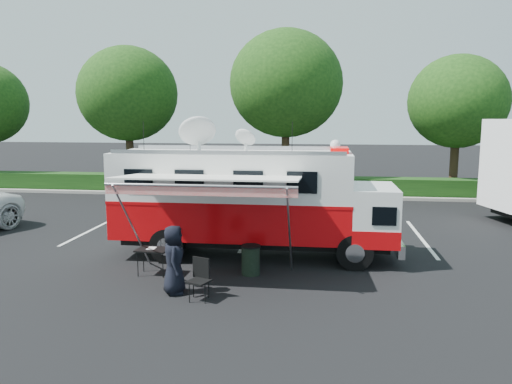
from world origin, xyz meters
TOP-DOWN VIEW (x-y plane):
  - ground_plane at (0.00, 0.00)m, footprint 120.00×120.00m
  - back_border at (1.14, 12.90)m, footprint 60.00×6.14m
  - stall_lines at (-0.50, 3.00)m, footprint 24.12×5.50m
  - command_truck at (-0.07, -0.00)m, footprint 8.46×2.33m
  - awning at (-0.83, -2.42)m, footprint 4.62×2.40m
  - person at (-1.47, -3.44)m, footprint 0.72×0.92m
  - folding_table at (-2.45, -2.14)m, footprint 0.87×0.64m
  - folding_chair at (-0.76, -3.71)m, footprint 0.59×0.63m
  - trash_bin at (0.16, -1.78)m, footprint 0.53×0.53m

SIDE VIEW (x-z plane):
  - ground_plane at x=0.00m, z-range 0.00..0.00m
  - person at x=-1.47m, z-range -0.83..0.83m
  - stall_lines at x=-0.50m, z-range 0.00..0.01m
  - trash_bin at x=0.16m, z-range 0.00..0.81m
  - folding_chair at x=-0.76m, z-range 0.09..1.05m
  - folding_table at x=-2.45m, z-range 0.31..1.02m
  - command_truck at x=-0.07m, z-range -0.29..3.77m
  - awning at x=-0.83m, z-range 1.22..4.01m
  - back_border at x=1.14m, z-range 0.57..9.44m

